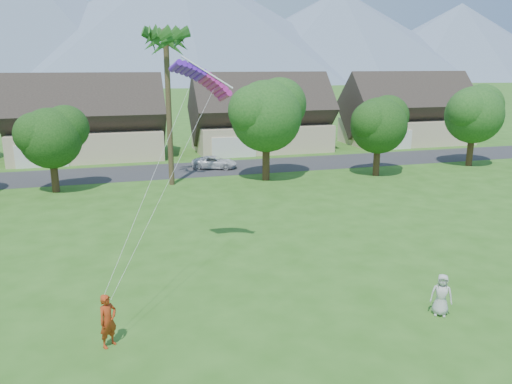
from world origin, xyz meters
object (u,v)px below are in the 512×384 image
object	(u,v)px
parked_car	(214,162)
watcher	(441,295)
kite_flyer	(108,321)
parafoil_kite	(203,77)

from	to	relation	value
parked_car	watcher	bearing A→B (deg)	-153.94
watcher	parked_car	world-z (taller)	watcher
kite_flyer	parafoil_kite	world-z (taller)	parafoil_kite
watcher	parked_car	bearing A→B (deg)	128.54
watcher	parafoil_kite	size ratio (longest dim) A/B	0.58
watcher	parafoil_kite	world-z (taller)	parafoil_kite
watcher	kite_flyer	bearing A→B (deg)	-152.67
kite_flyer	watcher	bearing A→B (deg)	-44.94
kite_flyer	parked_car	distance (m)	31.01
watcher	parked_car	size ratio (longest dim) A/B	0.40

